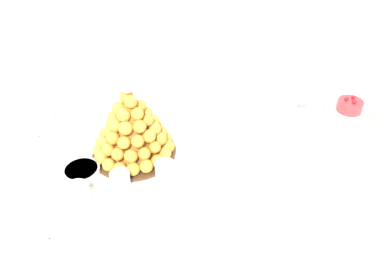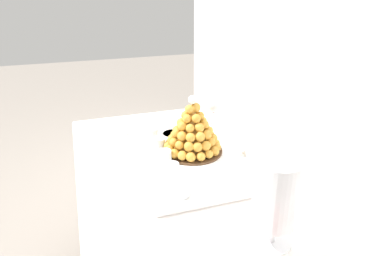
% 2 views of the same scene
% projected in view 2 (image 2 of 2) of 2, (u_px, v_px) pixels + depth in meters
% --- Properties ---
extents(buffet_table, '(1.41, 0.84, 0.76)m').
position_uv_depth(buffet_table, '(198.00, 202.00, 1.29)').
color(buffet_table, brown).
rests_on(buffet_table, ground_plane).
extents(serving_tray, '(0.63, 0.44, 0.02)m').
position_uv_depth(serving_tray, '(191.00, 159.00, 1.36)').
color(serving_tray, white).
rests_on(serving_tray, buffet_table).
extents(croquembouche, '(0.24, 0.24, 0.24)m').
position_uv_depth(croquembouche, '(192.00, 131.00, 1.38)').
color(croquembouche, '#4C331E').
rests_on(croquembouche, serving_tray).
extents(dessert_cup_left, '(0.06, 0.06, 0.05)m').
position_uv_depth(dessert_cup_left, '(151.00, 134.00, 1.52)').
color(dessert_cup_left, silver).
rests_on(dessert_cup_left, serving_tray).
extents(dessert_cup_mid_left, '(0.05, 0.05, 0.05)m').
position_uv_depth(dessert_cup_mid_left, '(159.00, 144.00, 1.42)').
color(dessert_cup_mid_left, silver).
rests_on(dessert_cup_mid_left, serving_tray).
extents(dessert_cup_centre, '(0.05, 0.05, 0.05)m').
position_uv_depth(dessert_cup_centre, '(164.00, 157.00, 1.32)').
color(dessert_cup_centre, silver).
rests_on(dessert_cup_centre, serving_tray).
extents(dessert_cup_mid_right, '(0.06, 0.06, 0.06)m').
position_uv_depth(dessert_cup_mid_right, '(171.00, 172.00, 1.21)').
color(dessert_cup_mid_right, silver).
rests_on(dessert_cup_mid_right, serving_tray).
extents(dessert_cup_right, '(0.05, 0.05, 0.05)m').
position_uv_depth(dessert_cup_right, '(181.00, 189.00, 1.11)').
color(dessert_cup_right, silver).
rests_on(dessert_cup_right, serving_tray).
extents(creme_brulee_ramekin, '(0.10, 0.10, 0.02)m').
position_uv_depth(creme_brulee_ramekin, '(173.00, 135.00, 1.53)').
color(creme_brulee_ramekin, white).
rests_on(creme_brulee_ramekin, serving_tray).
extents(macaron_goblet, '(0.12, 0.12, 0.25)m').
position_uv_depth(macaron_goblet, '(276.00, 195.00, 0.87)').
color(macaron_goblet, white).
rests_on(macaron_goblet, buffet_table).
extents(wine_glass, '(0.07, 0.07, 0.16)m').
position_uv_depth(wine_glass, '(214.00, 107.00, 1.59)').
color(wine_glass, silver).
rests_on(wine_glass, buffet_table).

